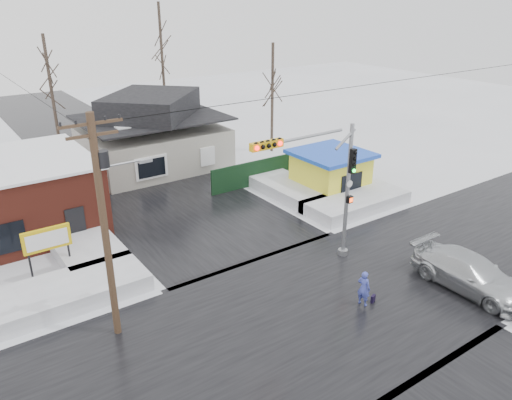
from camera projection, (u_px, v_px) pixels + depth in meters
ground at (324, 307)px, 21.73m from camera, size 120.00×120.00×0.00m
road_ns at (324, 307)px, 21.73m from camera, size 10.00×120.00×0.02m
road_ew at (324, 307)px, 21.73m from camera, size 120.00×10.00×0.02m
snowbank_nw at (67, 292)px, 22.11m from camera, size 7.00×3.00×0.80m
snowbank_ne at (356, 202)px, 31.63m from camera, size 7.00×3.00×0.80m
snowbank_nside_w at (78, 238)px, 26.95m from camera, size 3.00×8.00×0.80m
snowbank_nside_e at (283, 185)px, 34.35m from camera, size 3.00×8.00×0.80m
traffic_signal at (325, 179)px, 23.51m from camera, size 6.05×0.68×7.00m
utility_pole at (105, 217)px, 18.22m from camera, size 3.15×0.44×9.00m
marquee_sign at (47, 241)px, 23.41m from camera, size 2.20×0.21×2.55m
house at (153, 134)px, 38.42m from camera, size 10.40×8.40×5.76m
kiosk at (330, 172)px, 33.75m from camera, size 4.60×4.60×2.88m
fence at (260, 172)px, 35.41m from camera, size 8.00×0.12×1.80m
tree_far_left at (47, 63)px, 36.22m from camera, size 3.00×3.00×10.00m
tree_far_mid at (160, 32)px, 42.40m from camera, size 3.00×3.00×12.00m
tree_far_right at (273, 66)px, 40.44m from camera, size 3.00×3.00×9.00m
pedestrian at (364, 289)px, 21.62m from camera, size 0.53×0.68×1.65m
car at (470, 273)px, 22.83m from camera, size 2.30×5.56×1.61m
shopping_bag at (373, 299)px, 22.02m from camera, size 0.30×0.21×0.35m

